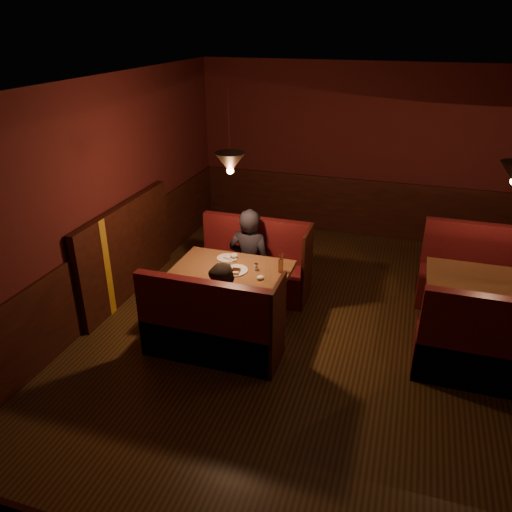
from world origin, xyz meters
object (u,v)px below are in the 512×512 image
(second_bench_near, at_px, (494,356))
(diner_b, at_px, (225,294))
(main_bench_near, at_px, (211,332))
(main_bench_far, at_px, (255,270))
(diner_a, at_px, (249,241))
(second_table, at_px, (488,296))
(main_table, at_px, (234,280))
(second_bench_far, at_px, (480,282))

(second_bench_near, xyz_separation_m, diner_b, (-2.87, -0.22, 0.35))
(main_bench_near, distance_m, diner_b, 0.45)
(main_bench_far, distance_m, diner_b, 1.40)
(diner_a, bearing_deg, second_table, 178.00)
(main_bench_far, bearing_deg, second_table, -5.76)
(main_table, height_order, main_bench_far, main_bench_far)
(second_table, relative_size, second_bench_far, 0.90)
(second_table, xyz_separation_m, diner_a, (-2.96, 0.19, 0.22))
(diner_b, bearing_deg, main_table, 94.92)
(second_bench_far, bearing_deg, diner_a, -167.77)
(diner_b, bearing_deg, main_bench_near, -111.59)
(second_bench_far, xyz_separation_m, second_bench_near, (0.00, -1.67, 0.00))
(diner_a, bearing_deg, second_bench_near, 162.73)
(second_table, relative_size, diner_b, 1.00)
(main_bench_near, relative_size, diner_b, 1.10)
(main_table, bearing_deg, second_bench_far, 24.29)
(main_bench_far, height_order, second_bench_near, second_bench_near)
(main_bench_near, relative_size, diner_a, 0.96)
(main_bench_far, xyz_separation_m, second_table, (2.92, -0.29, 0.25))
(main_bench_near, relative_size, second_bench_near, 1.00)
(main_table, relative_size, second_table, 1.00)
(diner_b, bearing_deg, main_bench_far, 88.83)
(main_bench_far, distance_m, main_bench_near, 1.59)
(main_bench_near, bearing_deg, second_bench_far, 35.92)
(diner_a, distance_m, diner_b, 1.25)
(second_bench_far, distance_m, diner_a, 3.09)
(second_table, height_order, diner_b, diner_b)
(main_bench_near, xyz_separation_m, diner_a, (-0.04, 1.49, 0.47))
(second_bench_far, height_order, diner_b, diner_b)
(second_bench_near, bearing_deg, main_bench_near, -171.08)
(second_table, relative_size, second_bench_near, 0.90)
(second_bench_far, distance_m, diner_b, 3.46)
(main_table, height_order, second_table, main_table)
(diner_a, bearing_deg, second_bench_far, -166.12)
(second_table, height_order, diner_a, diner_a)
(main_bench_near, height_order, second_bench_far, second_bench_far)
(main_bench_far, bearing_deg, diner_b, -86.79)
(main_table, height_order, diner_a, diner_a)
(main_bench_near, relative_size, second_table, 1.10)
(second_bench_far, bearing_deg, second_bench_near, -90.00)
(main_table, xyz_separation_m, second_bench_far, (2.96, 1.34, -0.23))
(main_table, distance_m, diner_a, 0.73)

